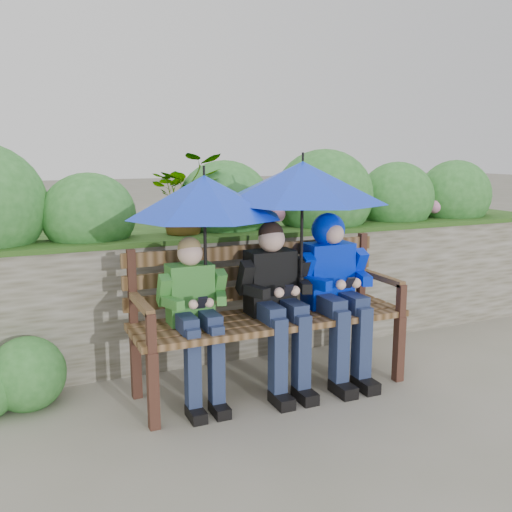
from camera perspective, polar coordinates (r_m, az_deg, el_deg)
name	(u,v)px	position (r m, az deg, el deg)	size (l,w,h in m)	color
ground	(261,385)	(4.29, 0.55, -12.81)	(60.00, 60.00, 0.00)	slate
garden_backdrop	(191,265)	(5.54, -6.51, -0.94)	(8.00, 2.86, 1.81)	#5E5947
park_bench	(267,306)	(4.12, 1.09, -5.02)	(1.98, 0.58, 1.05)	#41251C
boy_left	(195,310)	(3.82, -6.15, -5.36)	(0.45, 0.52, 1.13)	#377821
boy_middle	(276,296)	(4.02, 2.06, -4.04)	(0.51, 0.59, 1.21)	black
boy_right	(334,281)	(4.24, 7.85, -2.51)	(0.53, 0.65, 1.24)	#0317C3
umbrella_left	(204,196)	(3.74, -5.19, 5.97)	(1.05, 1.05, 0.84)	#1136D9
umbrella_right	(303,182)	(3.96, 4.67, 7.41)	(1.18, 1.18, 0.91)	#1136D9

